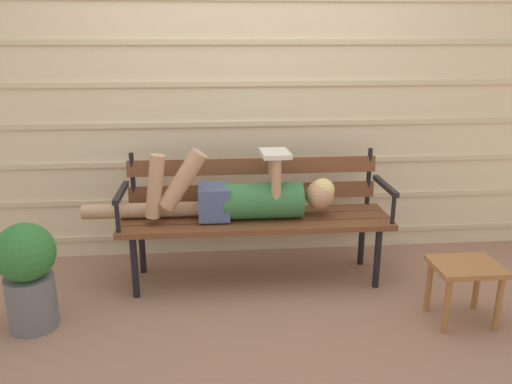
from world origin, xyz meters
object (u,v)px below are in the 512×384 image
at_px(potted_plant, 28,272).
at_px(reclining_person, 242,197).
at_px(park_bench, 255,209).
at_px(footstool, 465,276).

bearing_deg(potted_plant, reclining_person, 21.13).
bearing_deg(reclining_person, park_bench, 36.23).
distance_m(reclining_person, footstool, 1.43).
relative_size(park_bench, reclining_person, 1.08).
distance_m(park_bench, reclining_person, 0.16).
bearing_deg(footstool, reclining_person, 153.39).
height_order(park_bench, reclining_person, reclining_person).
bearing_deg(park_bench, reclining_person, -143.77).
xyz_separation_m(park_bench, reclining_person, (-0.09, -0.07, 0.11)).
bearing_deg(potted_plant, park_bench, 22.36).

